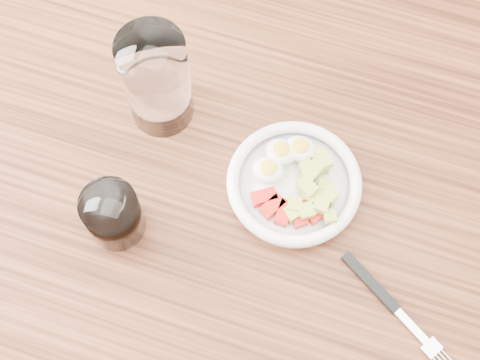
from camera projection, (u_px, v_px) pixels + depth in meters
name	position (u px, v px, depth m)	size (l,w,h in m)	color
ground	(243.00, 307.00, 1.67)	(4.00, 4.00, 0.00)	brown
dining_table	(244.00, 219.00, 1.05)	(1.50, 0.90, 0.77)	brown
bowl	(295.00, 182.00, 0.95)	(0.19, 0.19, 0.04)	white
fork	(385.00, 298.00, 0.90)	(0.19, 0.12, 0.01)	black
water_glass	(157.00, 81.00, 0.94)	(0.10, 0.10, 0.17)	white
coffee_glass	(113.00, 215.00, 0.90)	(0.08, 0.08, 0.09)	white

